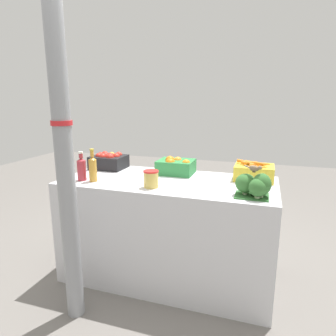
% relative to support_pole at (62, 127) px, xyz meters
% --- Properties ---
extents(ground_plane, '(10.00, 10.00, 0.00)m').
position_rel_support_pole_xyz_m(ground_plane, '(0.48, 0.66, -1.32)').
color(ground_plane, slate).
extents(market_table, '(1.70, 0.77, 0.85)m').
position_rel_support_pole_xyz_m(market_table, '(0.48, 0.66, -0.90)').
color(market_table, silver).
rests_on(market_table, ground_plane).
extents(support_pole, '(0.13, 0.13, 2.65)m').
position_rel_support_pole_xyz_m(support_pole, '(0.00, 0.00, 0.00)').
color(support_pole, gray).
rests_on(support_pole, ground_plane).
extents(apple_crate, '(0.31, 0.26, 0.15)m').
position_rel_support_pole_xyz_m(apple_crate, '(-0.18, 0.88, -0.39)').
color(apple_crate, black).
rests_on(apple_crate, market_table).
extents(orange_crate, '(0.31, 0.26, 0.16)m').
position_rel_support_pole_xyz_m(orange_crate, '(0.47, 0.88, -0.40)').
color(orange_crate, '#2D8442').
rests_on(orange_crate, market_table).
extents(carrot_crate, '(0.31, 0.26, 0.16)m').
position_rel_support_pole_xyz_m(carrot_crate, '(1.14, 0.88, -0.40)').
color(carrot_crate, gold).
rests_on(carrot_crate, market_table).
extents(broccoli_pile, '(0.23, 0.20, 0.17)m').
position_rel_support_pole_xyz_m(broccoli_pile, '(1.16, 0.42, -0.39)').
color(broccoli_pile, '#2D602D').
rests_on(broccoli_pile, market_table).
extents(juice_bottle_cloudy, '(0.08, 0.08, 0.24)m').
position_rel_support_pole_xyz_m(juice_bottle_cloudy, '(-0.29, 0.44, -0.37)').
color(juice_bottle_cloudy, beige).
rests_on(juice_bottle_cloudy, market_table).
extents(juice_bottle_ruby, '(0.07, 0.07, 0.23)m').
position_rel_support_pole_xyz_m(juice_bottle_ruby, '(-0.18, 0.44, -0.37)').
color(juice_bottle_ruby, '#B2333D').
rests_on(juice_bottle_ruby, market_table).
extents(juice_bottle_amber, '(0.06, 0.06, 0.26)m').
position_rel_support_pole_xyz_m(juice_bottle_amber, '(-0.08, 0.44, -0.36)').
color(juice_bottle_amber, gold).
rests_on(juice_bottle_amber, market_table).
extents(pickle_jar, '(0.11, 0.11, 0.13)m').
position_rel_support_pole_xyz_m(pickle_jar, '(0.42, 0.43, -0.40)').
color(pickle_jar, '#DBBC56').
rests_on(pickle_jar, market_table).
extents(sparrow_bird, '(0.12, 0.08, 0.05)m').
position_rel_support_pole_xyz_m(sparrow_bird, '(1.15, 0.43, -0.27)').
color(sparrow_bird, '#4C3D2D').
rests_on(sparrow_bird, broccoli_pile).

